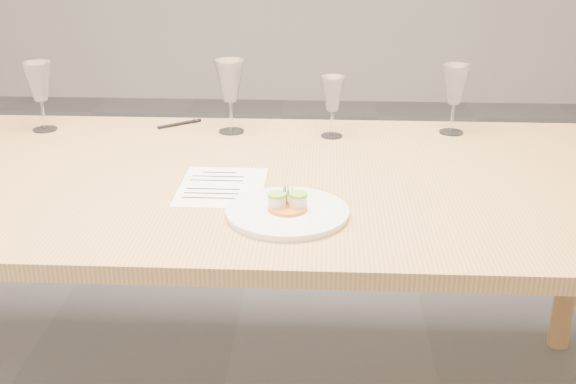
{
  "coord_description": "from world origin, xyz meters",
  "views": [
    {
      "loc": [
        0.29,
        -1.71,
        1.41
      ],
      "look_at": [
        0.22,
        -0.23,
        0.8
      ],
      "focal_mm": 45.0,
      "sensor_mm": 36.0,
      "label": 1
    }
  ],
  "objects_px": {
    "ballpoint_pen": "(180,124)",
    "wine_glass_2": "(333,95)",
    "wine_glass_1": "(230,82)",
    "dinner_plate": "(288,211)",
    "wine_glass_0": "(39,83)",
    "dining_table": "(209,199)",
    "recipe_sheet": "(221,187)",
    "wine_glass_3": "(455,86)"
  },
  "relations": [
    {
      "from": "wine_glass_1",
      "to": "recipe_sheet",
      "type": "bearing_deg",
      "value": -86.12
    },
    {
      "from": "recipe_sheet",
      "to": "wine_glass_1",
      "type": "xyz_separation_m",
      "value": [
        -0.03,
        0.44,
        0.15
      ]
    },
    {
      "from": "recipe_sheet",
      "to": "wine_glass_2",
      "type": "xyz_separation_m",
      "value": [
        0.27,
        0.41,
        0.12
      ]
    },
    {
      "from": "ballpoint_pen",
      "to": "dinner_plate",
      "type": "bearing_deg",
      "value": -97.42
    },
    {
      "from": "wine_glass_0",
      "to": "ballpoint_pen",
      "type": "bearing_deg",
      "value": 9.55
    },
    {
      "from": "ballpoint_pen",
      "to": "wine_glass_3",
      "type": "distance_m",
      "value": 0.84
    },
    {
      "from": "dining_table",
      "to": "wine_glass_1",
      "type": "bearing_deg",
      "value": 87.53
    },
    {
      "from": "dining_table",
      "to": "wine_glass_2",
      "type": "height_order",
      "value": "wine_glass_2"
    },
    {
      "from": "wine_glass_1",
      "to": "wine_glass_3",
      "type": "distance_m",
      "value": 0.66
    },
    {
      "from": "wine_glass_3",
      "to": "wine_glass_1",
      "type": "bearing_deg",
      "value": -177.88
    },
    {
      "from": "dinner_plate",
      "to": "recipe_sheet",
      "type": "relative_size",
      "value": 1.04
    },
    {
      "from": "dinner_plate",
      "to": "wine_glass_1",
      "type": "height_order",
      "value": "wine_glass_1"
    },
    {
      "from": "wine_glass_1",
      "to": "wine_glass_2",
      "type": "height_order",
      "value": "wine_glass_1"
    },
    {
      "from": "wine_glass_0",
      "to": "wine_glass_3",
      "type": "xyz_separation_m",
      "value": [
        1.23,
        0.03,
        -0.0
      ]
    },
    {
      "from": "wine_glass_1",
      "to": "wine_glass_2",
      "type": "distance_m",
      "value": 0.3
    },
    {
      "from": "dining_table",
      "to": "wine_glass_3",
      "type": "relative_size",
      "value": 11.67
    },
    {
      "from": "dining_table",
      "to": "wine_glass_2",
      "type": "bearing_deg",
      "value": 46.11
    },
    {
      "from": "ballpoint_pen",
      "to": "wine_glass_2",
      "type": "height_order",
      "value": "wine_glass_2"
    },
    {
      "from": "recipe_sheet",
      "to": "wine_glass_1",
      "type": "bearing_deg",
      "value": 94.35
    },
    {
      "from": "recipe_sheet",
      "to": "wine_glass_3",
      "type": "bearing_deg",
      "value": 36.94
    },
    {
      "from": "dinner_plate",
      "to": "wine_glass_0",
      "type": "distance_m",
      "value": 0.98
    },
    {
      "from": "dinner_plate",
      "to": "dining_table",
      "type": "bearing_deg",
      "value": 131.01
    },
    {
      "from": "dinner_plate",
      "to": "wine_glass_1",
      "type": "distance_m",
      "value": 0.66
    },
    {
      "from": "wine_glass_2",
      "to": "wine_glass_1",
      "type": "bearing_deg",
      "value": 174.41
    },
    {
      "from": "ballpoint_pen",
      "to": "wine_glass_1",
      "type": "distance_m",
      "value": 0.23
    },
    {
      "from": "dining_table",
      "to": "ballpoint_pen",
      "type": "xyz_separation_m",
      "value": [
        -0.15,
        0.42,
        0.07
      ]
    },
    {
      "from": "recipe_sheet",
      "to": "ballpoint_pen",
      "type": "relative_size",
      "value": 2.13
    },
    {
      "from": "recipe_sheet",
      "to": "ballpoint_pen",
      "type": "distance_m",
      "value": 0.54
    },
    {
      "from": "recipe_sheet",
      "to": "wine_glass_0",
      "type": "height_order",
      "value": "wine_glass_0"
    },
    {
      "from": "dinner_plate",
      "to": "ballpoint_pen",
      "type": "xyz_separation_m",
      "value": [
        -0.37,
        0.67,
        -0.01
      ]
    },
    {
      "from": "recipe_sheet",
      "to": "wine_glass_3",
      "type": "distance_m",
      "value": 0.8
    },
    {
      "from": "wine_glass_0",
      "to": "recipe_sheet",
      "type": "bearing_deg",
      "value": -35.85
    },
    {
      "from": "dining_table",
      "to": "dinner_plate",
      "type": "bearing_deg",
      "value": -48.99
    },
    {
      "from": "ballpoint_pen",
      "to": "wine_glass_3",
      "type": "relative_size",
      "value": 0.6
    },
    {
      "from": "dining_table",
      "to": "wine_glass_1",
      "type": "relative_size",
      "value": 11.01
    },
    {
      "from": "wine_glass_1",
      "to": "wine_glass_2",
      "type": "bearing_deg",
      "value": -5.59
    },
    {
      "from": "ballpoint_pen",
      "to": "wine_glass_0",
      "type": "xyz_separation_m",
      "value": [
        -0.4,
        -0.07,
        0.14
      ]
    },
    {
      "from": "wine_glass_2",
      "to": "recipe_sheet",
      "type": "bearing_deg",
      "value": -123.38
    },
    {
      "from": "recipe_sheet",
      "to": "wine_glass_2",
      "type": "bearing_deg",
      "value": 57.09
    },
    {
      "from": "ballpoint_pen",
      "to": "wine_glass_0",
      "type": "bearing_deg",
      "value": 153.13
    },
    {
      "from": "wine_glass_3",
      "to": "dining_table",
      "type": "bearing_deg",
      "value": -150.43
    },
    {
      "from": "wine_glass_1",
      "to": "ballpoint_pen",
      "type": "bearing_deg",
      "value": 160.91
    }
  ]
}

